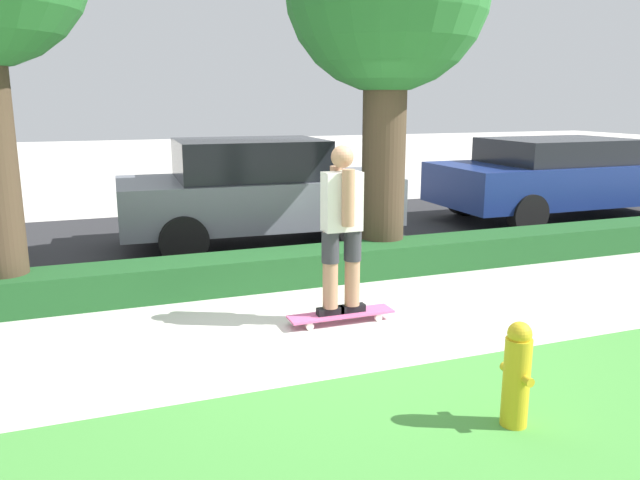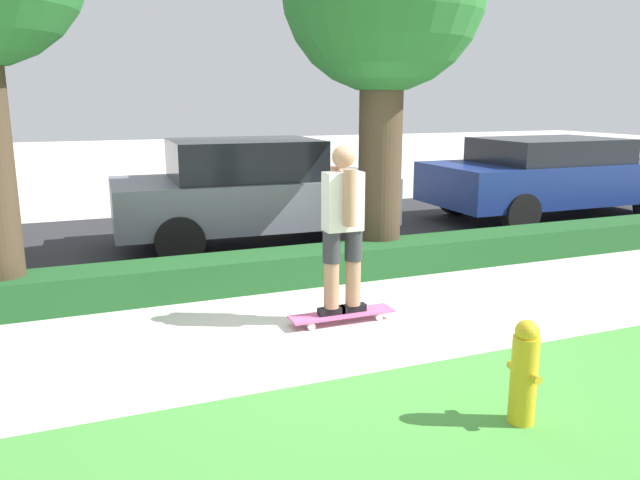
{
  "view_description": "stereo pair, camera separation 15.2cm",
  "coord_description": "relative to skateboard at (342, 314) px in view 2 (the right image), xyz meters",
  "views": [
    {
      "loc": [
        -2.09,
        -5.12,
        2.1
      ],
      "look_at": [
        0.04,
        0.6,
        0.73
      ],
      "focal_mm": 35.0,
      "sensor_mm": 36.0,
      "label": 1
    },
    {
      "loc": [
        -2.23,
        -5.06,
        2.1
      ],
      "look_at": [
        0.04,
        0.6,
        0.73
      ],
      "focal_mm": 35.0,
      "sensor_mm": 36.0,
      "label": 2
    }
  ],
  "objects": [
    {
      "name": "skateboard",
      "position": [
        0.0,
        0.0,
        0.0
      ],
      "size": [
        1.04,
        0.24,
        0.09
      ],
      "color": "#DB5B93",
      "rests_on": "ground_plane"
    },
    {
      "name": "fire_hydrant",
      "position": [
        0.32,
        -2.21,
        0.29
      ],
      "size": [
        0.17,
        0.28,
        0.72
      ],
      "color": "gold",
      "rests_on": "ground_plane"
    },
    {
      "name": "ground_plane",
      "position": [
        -0.09,
        -0.16,
        -0.08
      ],
      "size": [
        60.0,
        60.0,
        0.0
      ],
      "primitive_type": "plane",
      "color": "beige"
    },
    {
      "name": "parked_car_rear",
      "position": [
        5.73,
        3.62,
        0.69
      ],
      "size": [
        4.63,
        2.05,
        1.44
      ],
      "rotation": [
        0.0,
        0.0,
        -0.01
      ],
      "color": "navy",
      "rests_on": "ground_plane"
    },
    {
      "name": "hedge_row",
      "position": [
        -0.09,
        1.44,
        0.11
      ],
      "size": [
        18.69,
        0.6,
        0.38
      ],
      "color": "#1E5123",
      "rests_on": "ground_plane"
    },
    {
      "name": "parked_car_middle",
      "position": [
        0.1,
        3.55,
        0.72
      ],
      "size": [
        4.03,
        1.98,
        1.55
      ],
      "rotation": [
        0.0,
        0.0,
        -0.04
      ],
      "color": "slate",
      "rests_on": "ground_plane"
    },
    {
      "name": "street_asphalt",
      "position": [
        -0.09,
        4.04,
        -0.07
      ],
      "size": [
        18.69,
        5.0,
        0.01
      ],
      "color": "#2D2D30",
      "rests_on": "ground_plane"
    },
    {
      "name": "skater_person",
      "position": [
        -0.0,
        -0.0,
        0.87
      ],
      "size": [
        0.49,
        0.41,
        1.61
      ],
      "color": "black",
      "rests_on": "skateboard"
    }
  ]
}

